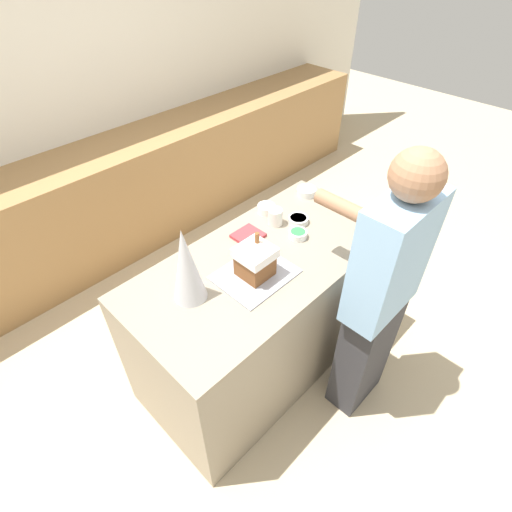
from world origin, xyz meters
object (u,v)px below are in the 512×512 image
candy_bowl_behind_tray (266,208)px  person (379,298)px  decorative_tree (186,265)px  cookbook (248,236)px  mug (275,217)px  candy_bowl_far_left (298,220)px  gingerbread_house (255,261)px  baking_tray (255,274)px  candy_bowl_far_right (306,191)px  candy_bowl_near_tray_left (298,234)px

candy_bowl_behind_tray → person: bearing=-96.1°
decorative_tree → cookbook: size_ratio=2.54×
mug → candy_bowl_behind_tray: bearing=66.7°
mug → candy_bowl_far_left: bearing=-39.4°
decorative_tree → mug: bearing=8.1°
gingerbread_house → decorative_tree: bearing=159.7°
baking_tray → mug: mug is taller
cookbook → baking_tray: bearing=-128.1°
candy_bowl_far_right → person: person is taller
person → candy_bowl_behind_tray: bearing=83.9°
candy_bowl_behind_tray → gingerbread_house: bearing=-142.5°
cookbook → person: person is taller
decorative_tree → mug: 0.76m
decorative_tree → person: 1.00m
gingerbread_house → person: bearing=-56.1°
candy_bowl_behind_tray → person: size_ratio=0.07×
baking_tray → decorative_tree: (-0.33, 0.12, 0.20)m
gingerbread_house → mug: 0.47m
candy_bowl_far_left → person: (-0.15, -0.68, -0.07)m
candy_bowl_far_right → candy_bowl_behind_tray: bearing=171.5°
gingerbread_house → candy_bowl_far_right: size_ratio=1.80×
baking_tray → candy_bowl_far_left: candy_bowl_far_left is taller
baking_tray → candy_bowl_near_tray_left: (0.40, 0.04, 0.02)m
gingerbread_house → person: 0.67m
gingerbread_house → cookbook: bearing=51.9°
candy_bowl_far_right → cookbook: candy_bowl_far_right is taller
decorative_tree → candy_bowl_far_right: decorative_tree is taller
decorative_tree → candy_bowl_behind_tray: (0.79, 0.23, -0.18)m
decorative_tree → candy_bowl_near_tray_left: size_ratio=3.87×
candy_bowl_near_tray_left → mug: size_ratio=1.04×
decorative_tree → candy_bowl_far_right: size_ratio=3.23×
candy_bowl_near_tray_left → baking_tray: bearing=-173.7°
cookbook → person: size_ratio=0.09×
candy_bowl_far_left → person: 0.70m
baking_tray → candy_bowl_far_left: size_ratio=3.21×
baking_tray → decorative_tree: decorative_tree is taller
person → cookbook: bearing=101.6°
candy_bowl_far_right → cookbook: (-0.60, -0.05, -0.02)m
gingerbread_house → candy_bowl_near_tray_left: size_ratio=2.16×
baking_tray → candy_bowl_far_left: 0.53m
gingerbread_house → candy_bowl_behind_tray: 0.58m
cookbook → candy_bowl_far_left: bearing=-20.5°
mug → person: bearing=-93.1°
cookbook → gingerbread_house: bearing=-128.1°
candy_bowl_far_left → candy_bowl_behind_tray: (-0.06, 0.21, 0.01)m
cookbook → person: bearing=-78.4°
gingerbread_house → candy_bowl_behind_tray: bearing=37.5°
decorative_tree → candy_bowl_far_left: decorative_tree is taller
baking_tray → mug: 0.47m
gingerbread_house → cookbook: (0.20, 0.25, -0.09)m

